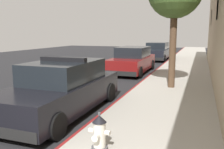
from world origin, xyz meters
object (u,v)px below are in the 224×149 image
(parked_car_silver_ahead, at_px, (133,60))
(parked_car_dark_far, at_px, (157,52))
(police_cruiser, at_px, (63,89))
(fire_hydrant, at_px, (99,133))

(parked_car_silver_ahead, xyz_separation_m, parked_car_dark_far, (0.18, 7.74, 0.00))
(police_cruiser, height_order, fire_hydrant, police_cruiser)
(parked_car_dark_far, height_order, fire_hydrant, parked_car_dark_far)
(police_cruiser, xyz_separation_m, parked_car_silver_ahead, (-0.06, 8.11, -0.00))
(parked_car_silver_ahead, relative_size, fire_hydrant, 6.37)
(police_cruiser, bearing_deg, fire_hydrant, -45.28)
(fire_hydrant, bearing_deg, parked_car_silver_ahead, 101.75)
(parked_car_dark_far, relative_size, fire_hydrant, 6.37)
(police_cruiser, relative_size, parked_car_dark_far, 1.00)
(police_cruiser, xyz_separation_m, fire_hydrant, (2.06, -2.08, -0.26))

